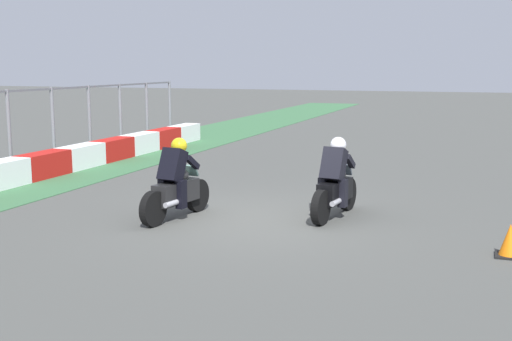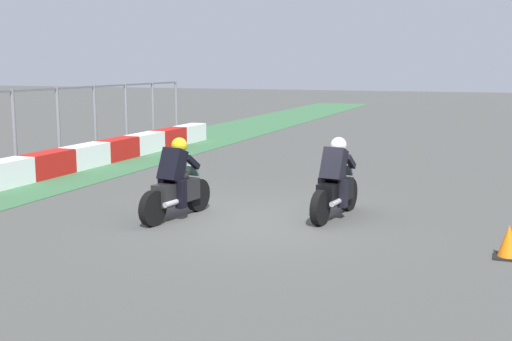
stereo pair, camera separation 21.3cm
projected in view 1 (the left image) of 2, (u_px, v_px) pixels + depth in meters
ground_plane at (254, 219)px, 12.13m from camera, size 120.00×120.00×0.00m
rider_lane_a at (335, 185)px, 12.20m from camera, size 2.04×0.59×1.51m
rider_lane_b at (176, 186)px, 12.09m from camera, size 2.04×0.60×1.51m
traffic_cone at (510, 242)px, 9.73m from camera, size 0.40×0.40×0.51m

